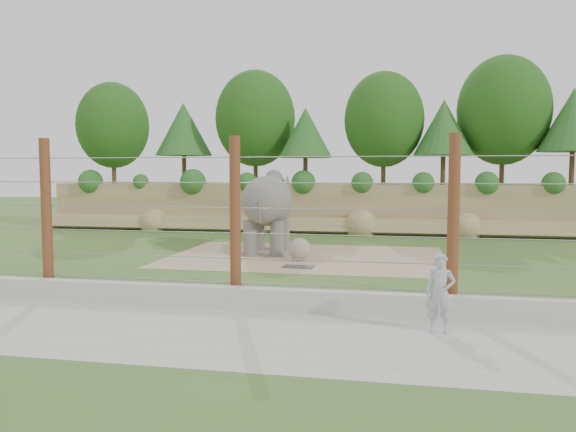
% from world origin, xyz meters
% --- Properties ---
extents(ground, '(90.00, 90.00, 0.00)m').
position_xyz_m(ground, '(0.00, 0.00, 0.00)').
color(ground, '#3A6A28').
rests_on(ground, ground).
extents(back_embankment, '(30.00, 5.52, 8.77)m').
position_xyz_m(back_embankment, '(0.59, 12.68, 3.97)').
color(back_embankment, olive).
rests_on(back_embankment, ground).
extents(dirt_patch, '(10.00, 7.00, 0.02)m').
position_xyz_m(dirt_patch, '(0.50, 3.00, 0.01)').
color(dirt_patch, '#A08763').
rests_on(dirt_patch, ground).
extents(drain_grate, '(1.00, 0.60, 0.03)m').
position_xyz_m(drain_grate, '(0.61, 0.70, 0.04)').
color(drain_grate, '#262628').
rests_on(drain_grate, dirt_patch).
extents(elephant, '(1.93, 3.99, 3.14)m').
position_xyz_m(elephant, '(-1.16, 3.73, 1.57)').
color(elephant, slate).
rests_on(elephant, ground).
extents(stone_ball, '(0.80, 0.80, 0.80)m').
position_xyz_m(stone_ball, '(0.38, 2.13, 0.42)').
color(stone_ball, gray).
rests_on(stone_ball, dirt_patch).
extents(retaining_wall, '(26.00, 0.35, 0.50)m').
position_xyz_m(retaining_wall, '(0.00, -5.00, 0.25)').
color(retaining_wall, '#B1B0A5').
rests_on(retaining_wall, ground).
extents(walkway, '(26.00, 4.00, 0.01)m').
position_xyz_m(walkway, '(0.00, -7.00, 0.01)').
color(walkway, '#B1B0A5').
rests_on(walkway, ground).
extents(barrier_fence, '(20.26, 0.26, 4.00)m').
position_xyz_m(barrier_fence, '(0.00, -4.50, 2.00)').
color(barrier_fence, brown).
rests_on(barrier_fence, ground).
extents(zookeeper, '(0.61, 0.44, 1.57)m').
position_xyz_m(zookeeper, '(4.63, -6.13, 0.79)').
color(zookeeper, '#B5B9BF').
rests_on(zookeeper, walkway).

